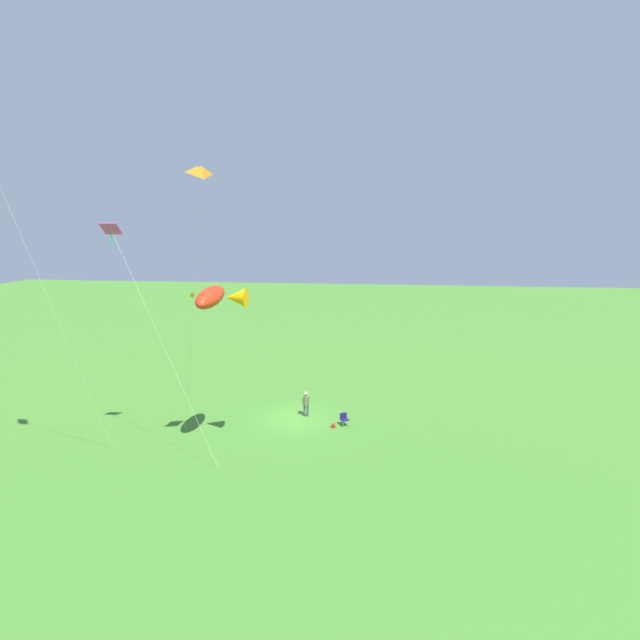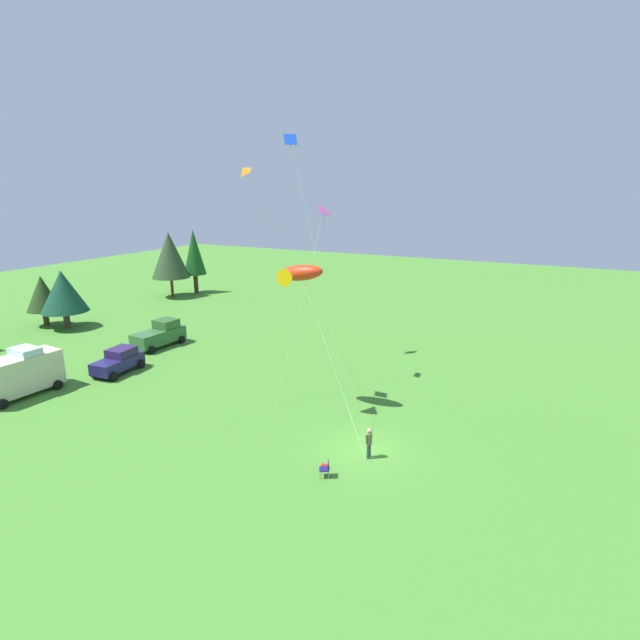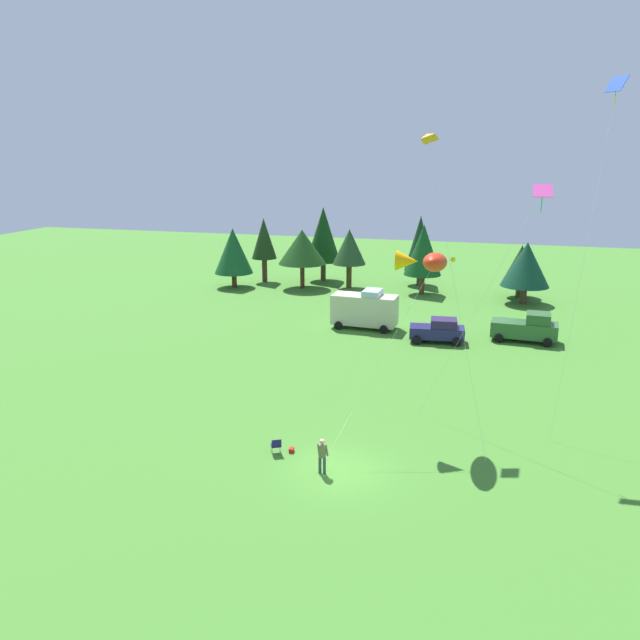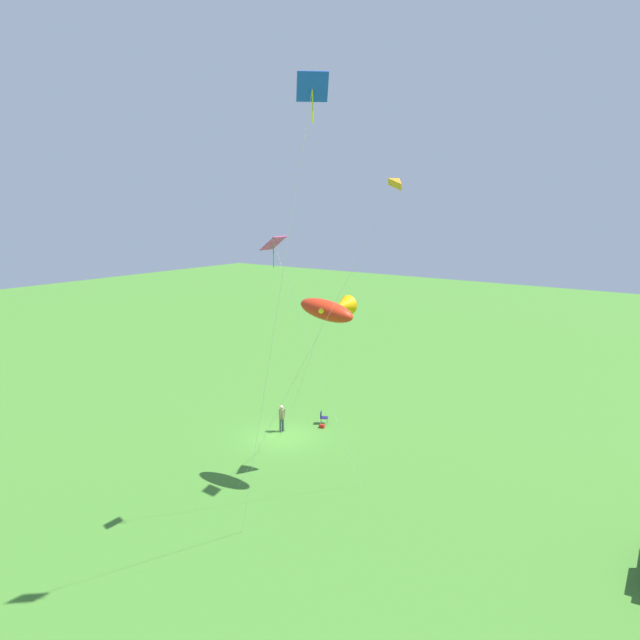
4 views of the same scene
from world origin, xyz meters
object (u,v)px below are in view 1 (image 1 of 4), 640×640
Objects in this scene: kite_large_fish at (217,297)px; kite_diamond_rainbow at (115,238)px; folding_chair at (344,418)px; kite_delta_orange at (202,172)px; backpack_on_grass at (333,426)px; person_kite_flyer at (306,402)px.

kite_diamond_rainbow is (5.04, 0.85, 3.11)m from kite_large_fish.
kite_diamond_rainbow is at bearing -91.30° from folding_chair.
folding_chair is at bearing -124.30° from kite_delta_orange.
person_kite_flyer is at bearing -38.99° from backpack_on_grass.
folding_chair is 0.86m from backpack_on_grass.
backpack_on_grass is at bearing -122.41° from kite_delta_orange.
kite_diamond_rainbow reaches higher than backpack_on_grass.
kite_delta_orange reaches higher than folding_chair.
folding_chair is 17.86m from kite_delta_orange.
folding_chair is 17.46m from kite_diamond_rainbow.
kite_diamond_rainbow is at bearing -45.83° from person_kite_flyer.
kite_large_fish reaches higher than backpack_on_grass.
backpack_on_grass is (0.66, 0.40, -0.38)m from folding_chair.
backpack_on_grass is at bearing -87.42° from folding_chair.
kite_delta_orange reaches higher than person_kite_flyer.
kite_large_fish is (6.48, 5.17, 8.55)m from folding_chair.
backpack_on_grass is 11.67m from kite_large_fish.
person_kite_flyer is 0.18× the size of kite_large_fish.
folding_chair is (-2.70, 1.25, -0.53)m from person_kite_flyer.
backpack_on_grass is at bearing -140.67° from kite_large_fish.
backpack_on_grass is 0.03× the size of kite_large_fish.
kite_large_fish reaches higher than folding_chair.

